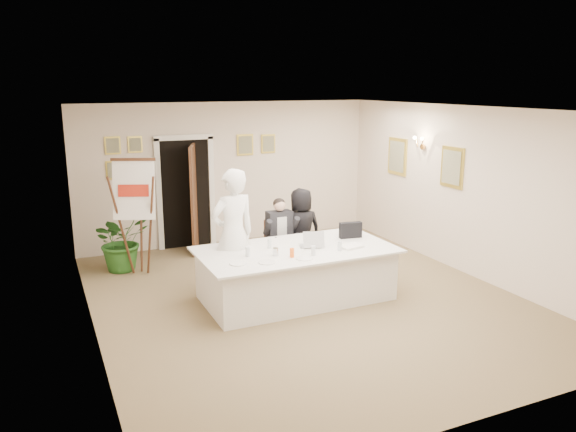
{
  "coord_description": "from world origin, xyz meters",
  "views": [
    {
      "loc": [
        -3.5,
        -7.11,
        3.15
      ],
      "look_at": [
        -0.01,
        0.6,
        1.14
      ],
      "focal_mm": 35.0,
      "sensor_mm": 36.0,
      "label": 1
    }
  ],
  "objects_px": {
    "oj_glass": "(292,253)",
    "laptop": "(310,238)",
    "seated_man": "(280,237)",
    "laptop_bag": "(351,230)",
    "flip_chart": "(138,223)",
    "standing_man": "(233,234)",
    "steel_jug": "(276,252)",
    "potted_palm": "(121,240)",
    "standing_woman": "(301,230)",
    "conference_table": "(296,273)",
    "paper_stack": "(351,246)"
  },
  "relations": [
    {
      "from": "paper_stack",
      "to": "steel_jug",
      "type": "xyz_separation_m",
      "value": [
        -1.17,
        0.1,
        0.04
      ]
    },
    {
      "from": "seated_man",
      "to": "flip_chart",
      "type": "distance_m",
      "value": 2.38
    },
    {
      "from": "standing_man",
      "to": "standing_woman",
      "type": "relative_size",
      "value": 1.36
    },
    {
      "from": "standing_man",
      "to": "laptop",
      "type": "distance_m",
      "value": 1.15
    },
    {
      "from": "potted_palm",
      "to": "laptop_bag",
      "type": "height_order",
      "value": "potted_palm"
    },
    {
      "from": "paper_stack",
      "to": "flip_chart",
      "type": "bearing_deg",
      "value": 139.14
    },
    {
      "from": "flip_chart",
      "to": "laptop_bag",
      "type": "height_order",
      "value": "flip_chart"
    },
    {
      "from": "paper_stack",
      "to": "steel_jug",
      "type": "height_order",
      "value": "steel_jug"
    },
    {
      "from": "potted_palm",
      "to": "oj_glass",
      "type": "relative_size",
      "value": 8.23
    },
    {
      "from": "conference_table",
      "to": "laptop",
      "type": "height_order",
      "value": "laptop"
    },
    {
      "from": "conference_table",
      "to": "standing_woman",
      "type": "distance_m",
      "value": 1.33
    },
    {
      "from": "standing_man",
      "to": "steel_jug",
      "type": "height_order",
      "value": "standing_man"
    },
    {
      "from": "laptop",
      "to": "flip_chart",
      "type": "bearing_deg",
      "value": 155.35
    },
    {
      "from": "laptop",
      "to": "oj_glass",
      "type": "bearing_deg",
      "value": -123.22
    },
    {
      "from": "paper_stack",
      "to": "potted_palm",
      "type": "bearing_deg",
      "value": 137.18
    },
    {
      "from": "seated_man",
      "to": "potted_palm",
      "type": "height_order",
      "value": "seated_man"
    },
    {
      "from": "steel_jug",
      "to": "standing_man",
      "type": "bearing_deg",
      "value": 123.76
    },
    {
      "from": "conference_table",
      "to": "paper_stack",
      "type": "distance_m",
      "value": 0.91
    },
    {
      "from": "steel_jug",
      "to": "potted_palm",
      "type": "bearing_deg",
      "value": 123.84
    },
    {
      "from": "laptop_bag",
      "to": "oj_glass",
      "type": "height_order",
      "value": "laptop_bag"
    },
    {
      "from": "conference_table",
      "to": "flip_chart",
      "type": "bearing_deg",
      "value": 133.23
    },
    {
      "from": "seated_man",
      "to": "laptop_bag",
      "type": "bearing_deg",
      "value": -45.33
    },
    {
      "from": "flip_chart",
      "to": "paper_stack",
      "type": "relative_size",
      "value": 5.89
    },
    {
      "from": "conference_table",
      "to": "steel_jug",
      "type": "distance_m",
      "value": 0.62
    },
    {
      "from": "laptop_bag",
      "to": "oj_glass",
      "type": "distance_m",
      "value": 1.38
    },
    {
      "from": "steel_jug",
      "to": "conference_table",
      "type": "bearing_deg",
      "value": 24.7
    },
    {
      "from": "standing_woman",
      "to": "steel_jug",
      "type": "xyz_separation_m",
      "value": [
        -1.03,
        -1.31,
        0.11
      ]
    },
    {
      "from": "standing_woman",
      "to": "laptop",
      "type": "distance_m",
      "value": 1.18
    },
    {
      "from": "oj_glass",
      "to": "laptop",
      "type": "bearing_deg",
      "value": 38.32
    },
    {
      "from": "standing_woman",
      "to": "flip_chart",
      "type": "bearing_deg",
      "value": -14.96
    },
    {
      "from": "laptop_bag",
      "to": "oj_glass",
      "type": "xyz_separation_m",
      "value": [
        -1.27,
        -0.55,
        -0.06
      ]
    },
    {
      "from": "standing_man",
      "to": "steel_jug",
      "type": "relative_size",
      "value": 17.81
    },
    {
      "from": "conference_table",
      "to": "seated_man",
      "type": "xyz_separation_m",
      "value": [
        0.22,
        1.08,
        0.27
      ]
    },
    {
      "from": "flip_chart",
      "to": "laptop",
      "type": "relative_size",
      "value": 5.68
    },
    {
      "from": "flip_chart",
      "to": "standing_woman",
      "type": "distance_m",
      "value": 2.73
    },
    {
      "from": "standing_woman",
      "to": "seated_man",
      "type": "bearing_deg",
      "value": 11.25
    },
    {
      "from": "seated_man",
      "to": "flip_chart",
      "type": "relative_size",
      "value": 0.68
    },
    {
      "from": "flip_chart",
      "to": "paper_stack",
      "type": "xyz_separation_m",
      "value": [
        2.7,
        -2.34,
        -0.1
      ]
    },
    {
      "from": "seated_man",
      "to": "laptop_bag",
      "type": "height_order",
      "value": "seated_man"
    },
    {
      "from": "paper_stack",
      "to": "laptop_bag",
      "type": "bearing_deg",
      "value": 60.38
    },
    {
      "from": "standing_man",
      "to": "potted_palm",
      "type": "distance_m",
      "value": 2.45
    },
    {
      "from": "conference_table",
      "to": "oj_glass",
      "type": "bearing_deg",
      "value": -122.64
    },
    {
      "from": "potted_palm",
      "to": "steel_jug",
      "type": "xyz_separation_m",
      "value": [
        1.76,
        -2.62,
        0.3
      ]
    },
    {
      "from": "laptop_bag",
      "to": "conference_table",
      "type": "bearing_deg",
      "value": -161.14
    },
    {
      "from": "potted_palm",
      "to": "seated_man",
      "type": "bearing_deg",
      "value": -29.65
    },
    {
      "from": "laptop",
      "to": "oj_glass",
      "type": "xyz_separation_m",
      "value": [
        -0.47,
        -0.37,
        -0.07
      ]
    },
    {
      "from": "laptop_bag",
      "to": "flip_chart",
      "type": "bearing_deg",
      "value": 156.25
    },
    {
      "from": "laptop",
      "to": "laptop_bag",
      "type": "xyz_separation_m",
      "value": [
        0.8,
        0.18,
        -0.01
      ]
    },
    {
      "from": "seated_man",
      "to": "laptop_bag",
      "type": "relative_size",
      "value": 3.71
    },
    {
      "from": "seated_man",
      "to": "paper_stack",
      "type": "bearing_deg",
      "value": -66.09
    }
  ]
}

